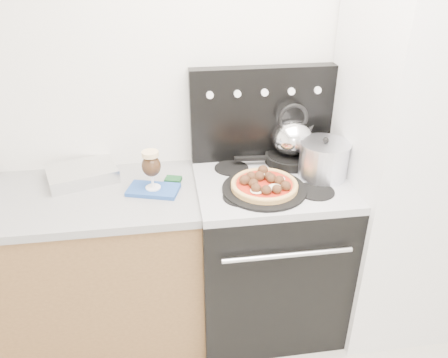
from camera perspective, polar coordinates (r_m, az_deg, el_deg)
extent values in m
cube|color=silver|center=(2.36, 2.79, 10.70)|extent=(3.50, 0.01, 2.50)
cube|color=brown|center=(2.51, -20.36, -11.42)|extent=(1.45, 0.60, 0.86)
cube|color=gray|center=(2.27, -22.26, -2.59)|extent=(1.48, 0.63, 0.04)
cube|color=black|center=(2.47, 5.64, -9.88)|extent=(0.76, 0.65, 0.88)
cube|color=#ADADB2|center=(2.22, 6.20, -0.52)|extent=(0.76, 0.65, 0.04)
cube|color=black|center=(2.35, 4.93, 8.50)|extent=(0.76, 0.08, 0.50)
cube|color=silver|center=(2.44, 22.60, 1.42)|extent=(0.64, 0.68, 1.90)
cube|color=white|center=(2.34, -18.05, 0.69)|extent=(0.39, 0.33, 0.07)
cube|color=#244A97|center=(2.15, -9.21, -1.41)|extent=(0.27, 0.21, 0.02)
cylinder|color=black|center=(2.11, 5.27, -1.30)|extent=(0.41, 0.41, 0.01)
cylinder|color=black|center=(2.38, 8.61, 2.68)|extent=(0.29, 0.29, 0.05)
cylinder|color=silver|center=(2.24, 12.85, 2.38)|extent=(0.26, 0.26, 0.18)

